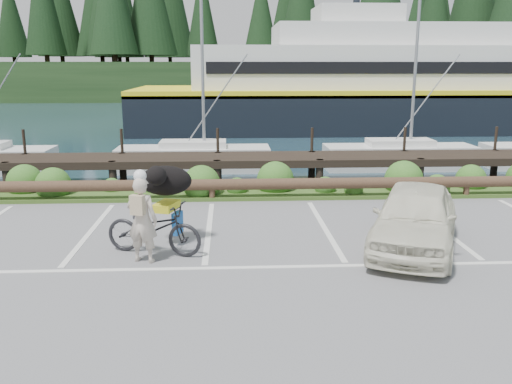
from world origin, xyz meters
TOP-DOWN VIEW (x-y plane):
  - ground at (0.00, 0.00)m, footprint 72.00×72.00m
  - harbor_backdrop at (0.41, 78.42)m, footprint 170.00×160.00m
  - vegetation_strip at (0.00, 5.30)m, footprint 34.00×1.60m
  - log_rail at (0.00, 4.60)m, footprint 32.00×0.30m
  - bicycle at (-1.00, 0.45)m, footprint 2.06×1.24m
  - cyclist at (-1.14, 0.02)m, footprint 0.68×0.55m
  - dog at (-0.81, 1.05)m, footprint 0.81×1.15m
  - parked_car at (4.12, 0.49)m, footprint 2.93×4.11m

SIDE VIEW (x-z plane):
  - harbor_backdrop at x=0.41m, z-range -15.00..15.00m
  - ground at x=0.00m, z-range 0.00..0.00m
  - log_rail at x=0.00m, z-range -0.30..0.30m
  - vegetation_strip at x=0.00m, z-range 0.00..0.10m
  - bicycle at x=-1.00m, z-range 0.00..1.02m
  - parked_car at x=4.12m, z-range 0.00..1.30m
  - cyclist at x=-1.14m, z-range 0.00..1.61m
  - dog at x=-0.81m, z-range 1.02..1.62m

